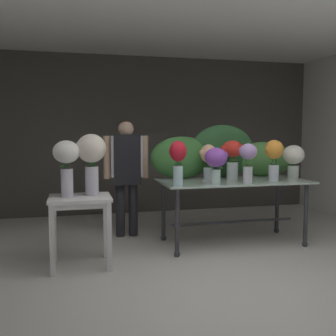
{
  "coord_description": "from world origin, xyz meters",
  "views": [
    {
      "loc": [
        -1.36,
        -2.69,
        1.37
      ],
      "look_at": [
        -0.34,
        1.53,
        0.96
      ],
      "focal_mm": 41.34,
      "sensor_mm": 36.0,
      "label": 1
    }
  ],
  "objects_px": {
    "vase_peach_freesia": "(208,159)",
    "vase_cream_lisianthus_tall": "(91,156)",
    "display_table_glass": "(233,190)",
    "florist": "(126,166)",
    "vase_ivory_roses": "(293,158)",
    "vase_white_roses_tall": "(67,161)",
    "vase_sunset_hydrangea": "(274,156)",
    "vase_scarlet_dahlias": "(232,155)",
    "vase_crimson_lilies": "(178,159)",
    "vase_lilac_carnations": "(248,158)",
    "vase_violet_anemones": "(216,161)",
    "side_table_white": "(80,208)"
  },
  "relations": [
    {
      "from": "display_table_glass",
      "to": "vase_scarlet_dahlias",
      "type": "bearing_deg",
      "value": 82.64
    },
    {
      "from": "vase_violet_anemones",
      "to": "vase_lilac_carnations",
      "type": "bearing_deg",
      "value": 0.88
    },
    {
      "from": "display_table_glass",
      "to": "vase_lilac_carnations",
      "type": "distance_m",
      "value": 0.5
    },
    {
      "from": "florist",
      "to": "vase_violet_anemones",
      "type": "distance_m",
      "value": 1.29
    },
    {
      "from": "vase_peach_freesia",
      "to": "vase_ivory_roses",
      "type": "relative_size",
      "value": 1.03
    },
    {
      "from": "vase_white_roses_tall",
      "to": "vase_scarlet_dahlias",
      "type": "bearing_deg",
      "value": 12.59
    },
    {
      "from": "vase_violet_anemones",
      "to": "vase_cream_lisianthus_tall",
      "type": "distance_m",
      "value": 1.37
    },
    {
      "from": "display_table_glass",
      "to": "vase_lilac_carnations",
      "type": "bearing_deg",
      "value": -80.0
    },
    {
      "from": "vase_crimson_lilies",
      "to": "vase_lilac_carnations",
      "type": "height_order",
      "value": "vase_crimson_lilies"
    },
    {
      "from": "vase_crimson_lilies",
      "to": "vase_ivory_roses",
      "type": "bearing_deg",
      "value": 10.49
    },
    {
      "from": "vase_ivory_roses",
      "to": "vase_scarlet_dahlias",
      "type": "bearing_deg",
      "value": 174.36
    },
    {
      "from": "vase_scarlet_dahlias",
      "to": "vase_white_roses_tall",
      "type": "distance_m",
      "value": 2.0
    },
    {
      "from": "florist",
      "to": "vase_cream_lisianthus_tall",
      "type": "bearing_deg",
      "value": -116.3
    },
    {
      "from": "florist",
      "to": "vase_ivory_roses",
      "type": "xyz_separation_m",
      "value": [
        2.0,
        -0.68,
        0.11
      ]
    },
    {
      "from": "vase_ivory_roses",
      "to": "vase_white_roses_tall",
      "type": "distance_m",
      "value": 2.75
    },
    {
      "from": "vase_peach_freesia",
      "to": "vase_cream_lisianthus_tall",
      "type": "distance_m",
      "value": 1.48
    },
    {
      "from": "vase_white_roses_tall",
      "to": "florist",
      "type": "bearing_deg",
      "value": 54.89
    },
    {
      "from": "vase_white_roses_tall",
      "to": "vase_sunset_hydrangea",
      "type": "bearing_deg",
      "value": 4.54
    },
    {
      "from": "vase_sunset_hydrangea",
      "to": "vase_lilac_carnations",
      "type": "bearing_deg",
      "value": -167.02
    },
    {
      "from": "display_table_glass",
      "to": "florist",
      "type": "relative_size",
      "value": 1.18
    },
    {
      "from": "vase_ivory_roses",
      "to": "vase_white_roses_tall",
      "type": "bearing_deg",
      "value": -172.53
    },
    {
      "from": "vase_peach_freesia",
      "to": "florist",
      "type": "bearing_deg",
      "value": 149.05
    },
    {
      "from": "vase_ivory_roses",
      "to": "side_table_white",
      "type": "bearing_deg",
      "value": -172.17
    },
    {
      "from": "display_table_glass",
      "to": "vase_crimson_lilies",
      "type": "height_order",
      "value": "vase_crimson_lilies"
    },
    {
      "from": "vase_crimson_lilies",
      "to": "vase_sunset_hydrangea",
      "type": "bearing_deg",
      "value": 5.71
    },
    {
      "from": "vase_crimson_lilies",
      "to": "vase_cream_lisianthus_tall",
      "type": "distance_m",
      "value": 0.92
    },
    {
      "from": "vase_scarlet_dahlias",
      "to": "vase_white_roses_tall",
      "type": "xyz_separation_m",
      "value": [
        -1.95,
        -0.43,
        0.0
      ]
    },
    {
      "from": "display_table_glass",
      "to": "vase_cream_lisianthus_tall",
      "type": "bearing_deg",
      "value": -168.62
    },
    {
      "from": "vase_sunset_hydrangea",
      "to": "florist",
      "type": "bearing_deg",
      "value": 152.7
    },
    {
      "from": "vase_lilac_carnations",
      "to": "vase_white_roses_tall",
      "type": "bearing_deg",
      "value": -177.08
    },
    {
      "from": "vase_peach_freesia",
      "to": "vase_cream_lisianthus_tall",
      "type": "bearing_deg",
      "value": -162.98
    },
    {
      "from": "side_table_white",
      "to": "florist",
      "type": "bearing_deg",
      "value": 59.63
    },
    {
      "from": "vase_scarlet_dahlias",
      "to": "vase_crimson_lilies",
      "type": "height_order",
      "value": "vase_crimson_lilies"
    },
    {
      "from": "side_table_white",
      "to": "vase_sunset_hydrangea",
      "type": "height_order",
      "value": "vase_sunset_hydrangea"
    },
    {
      "from": "vase_crimson_lilies",
      "to": "vase_scarlet_dahlias",
      "type": "bearing_deg",
      "value": 25.0
    },
    {
      "from": "vase_lilac_carnations",
      "to": "vase_cream_lisianthus_tall",
      "type": "bearing_deg",
      "value": -178.3
    },
    {
      "from": "florist",
      "to": "vase_white_roses_tall",
      "type": "height_order",
      "value": "florist"
    },
    {
      "from": "display_table_glass",
      "to": "vase_crimson_lilies",
      "type": "distance_m",
      "value": 0.94
    },
    {
      "from": "vase_crimson_lilies",
      "to": "vase_white_roses_tall",
      "type": "height_order",
      "value": "vase_white_roses_tall"
    },
    {
      "from": "florist",
      "to": "vase_cream_lisianthus_tall",
      "type": "relative_size",
      "value": 2.42
    },
    {
      "from": "vase_lilac_carnations",
      "to": "vase_cream_lisianthus_tall",
      "type": "relative_size",
      "value": 0.72
    },
    {
      "from": "vase_sunset_hydrangea",
      "to": "vase_cream_lisianthus_tall",
      "type": "relative_size",
      "value": 0.78
    },
    {
      "from": "vase_peach_freesia",
      "to": "vase_ivory_roses",
      "type": "distance_m",
      "value": 1.08
    },
    {
      "from": "vase_sunset_hydrangea",
      "to": "vase_ivory_roses",
      "type": "relative_size",
      "value": 1.17
    },
    {
      "from": "vase_crimson_lilies",
      "to": "vase_ivory_roses",
      "type": "xyz_separation_m",
      "value": [
        1.57,
        0.29,
        -0.04
      ]
    },
    {
      "from": "vase_crimson_lilies",
      "to": "vase_cream_lisianthus_tall",
      "type": "xyz_separation_m",
      "value": [
        -0.92,
        -0.02,
        0.05
      ]
    },
    {
      "from": "florist",
      "to": "vase_violet_anemones",
      "type": "relative_size",
      "value": 3.69
    },
    {
      "from": "vase_violet_anemones",
      "to": "vase_scarlet_dahlias",
      "type": "bearing_deg",
      "value": 44.96
    },
    {
      "from": "vase_cream_lisianthus_tall",
      "to": "vase_white_roses_tall",
      "type": "bearing_deg",
      "value": -168.38
    },
    {
      "from": "vase_ivory_roses",
      "to": "vase_cream_lisianthus_tall",
      "type": "xyz_separation_m",
      "value": [
        -2.49,
        -0.31,
        0.08
      ]
    }
  ]
}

